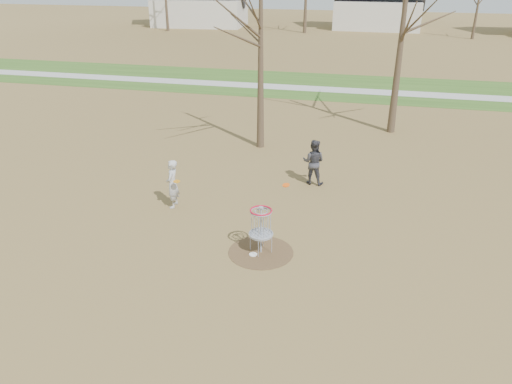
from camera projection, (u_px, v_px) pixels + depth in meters
The scene contains 9 objects.
ground at pixel (261, 252), 13.69m from camera, with size 160.00×160.00×0.00m, color brown.
green_band at pixel (334, 86), 32.25m from camera, with size 160.00×8.00×0.01m, color #2D5119.
footpath at pixel (333, 90), 31.36m from camera, with size 160.00×1.50×0.01m, color #9E9E99.
dirt_circle at pixel (261, 252), 13.69m from camera, with size 1.80×1.80×0.01m, color #47331E.
player_standing at pixel (172, 184), 15.95m from camera, with size 0.58×0.38×1.60m, color #B7B7B7.
player_throwing at pixel (313, 162), 17.66m from camera, with size 0.80×0.62×1.64m, color #37363C.
disc_grounded at pixel (253, 254), 13.55m from camera, with size 0.22×0.22×0.02m, color white.
discs_in_play at pixel (233, 183), 15.23m from camera, with size 3.67×0.35×0.23m.
disc_golf_basket at pixel (261, 223), 13.31m from camera, with size 0.64×0.64×1.35m.
Camera 1 is at (2.64, -11.46, 7.20)m, focal length 35.00 mm.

